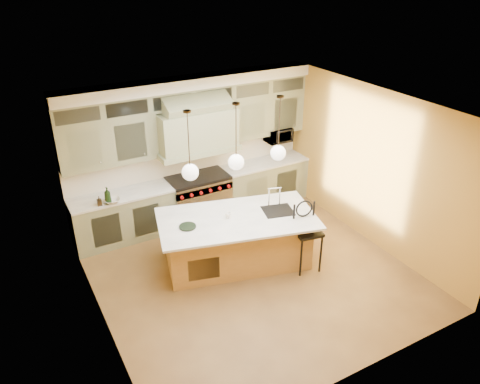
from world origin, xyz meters
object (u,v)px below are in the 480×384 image
kitchen_island (237,239)px  microwave (278,135)px  counter_stool (307,232)px  range (199,198)px

kitchen_island → microwave: size_ratio=5.38×
kitchen_island → microwave: (2.00, 1.80, 0.98)m
counter_stool → microwave: size_ratio=2.27×
kitchen_island → counter_stool: size_ratio=2.37×
kitchen_island → microwave: bearing=56.7°
kitchen_island → counter_stool: kitchen_island is taller
microwave → counter_stool: bearing=-112.5°
range → microwave: (1.95, 0.11, 0.96)m
range → kitchen_island: (-0.05, -1.70, -0.02)m
range → kitchen_island: size_ratio=0.41×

